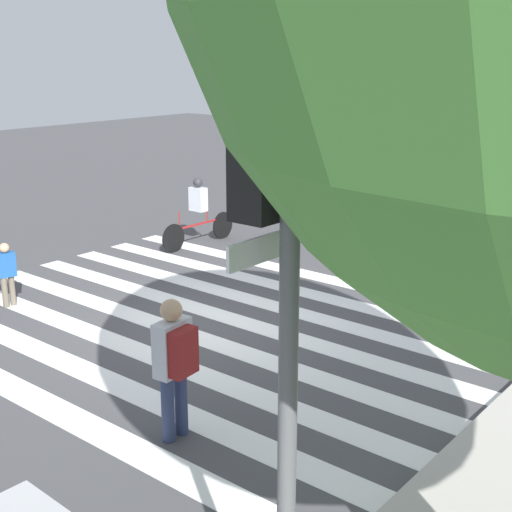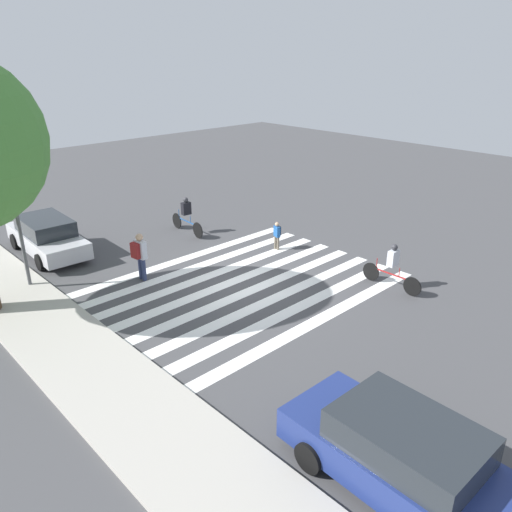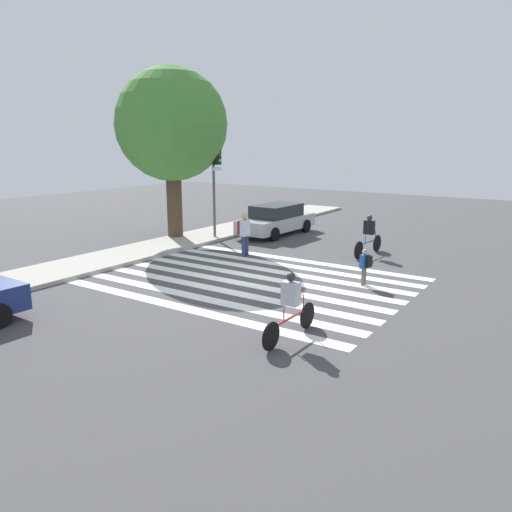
# 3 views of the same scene
# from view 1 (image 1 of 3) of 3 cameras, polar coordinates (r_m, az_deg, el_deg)

# --- Properties ---
(ground_plane) EXTENTS (60.00, 60.00, 0.00)m
(ground_plane) POSITION_cam_1_polar(r_m,az_deg,el_deg) (12.12, -4.46, -5.37)
(ground_plane) COLOR #444447
(crosswalk_stripes) EXTENTS (7.21, 10.00, 0.01)m
(crosswalk_stripes) POSITION_cam_1_polar(r_m,az_deg,el_deg) (12.11, -4.46, -5.36)
(crosswalk_stripes) COLOR white
(crosswalk_stripes) RESTS_ON ground_plane
(traffic_light) EXTENTS (0.60, 0.50, 4.51)m
(traffic_light) POSITION_cam_1_polar(r_m,az_deg,el_deg) (4.20, 1.29, -1.38)
(traffic_light) COLOR #515456
(traffic_light) RESTS_ON ground_plane
(pedestrian_adult_blue_shirt) EXTENTS (0.50, 0.42, 1.73)m
(pedestrian_adult_blue_shirt) POSITION_cam_1_polar(r_m,az_deg,el_deg) (8.32, -6.49, -8.21)
(pedestrian_adult_blue_shirt) COLOR navy
(pedestrian_adult_blue_shirt) RESTS_ON ground_plane
(pedestrian_adult_tall_backpack) EXTENTS (0.35, 0.33, 1.18)m
(pedestrian_adult_tall_backpack) POSITION_cam_1_polar(r_m,az_deg,el_deg) (13.41, -19.43, -1.02)
(pedestrian_adult_tall_backpack) COLOR #6B6051
(pedestrian_adult_tall_backpack) RESTS_ON ground_plane
(cyclist_near_curb) EXTENTS (2.31, 0.40, 1.61)m
(cyclist_near_curb) POSITION_cam_1_polar(r_m,az_deg,el_deg) (16.71, -4.63, 3.75)
(cyclist_near_curb) COLOR black
(cyclist_near_curb) RESTS_ON ground_plane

